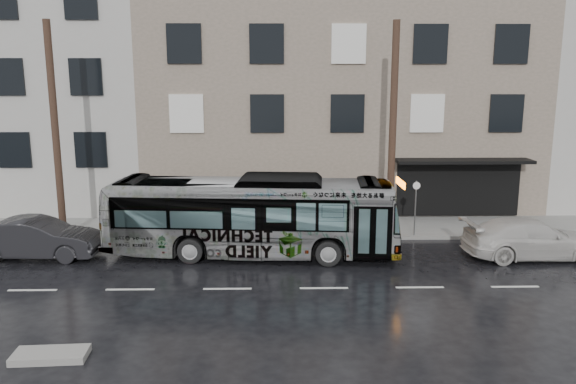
# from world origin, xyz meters

# --- Properties ---
(ground) EXTENTS (120.00, 120.00, 0.00)m
(ground) POSITION_xyz_m (0.00, 0.00, 0.00)
(ground) COLOR black
(ground) RESTS_ON ground
(sidewalk) EXTENTS (90.00, 3.60, 0.15)m
(sidewalk) POSITION_xyz_m (0.00, 4.90, 0.07)
(sidewalk) COLOR gray
(sidewalk) RESTS_ON ground
(building_taupe) EXTENTS (20.00, 12.00, 11.00)m
(building_taupe) POSITION_xyz_m (5.00, 12.70, 5.50)
(building_taupe) COLOR gray
(building_taupe) RESTS_ON ground
(utility_pole_front) EXTENTS (0.30, 0.30, 9.00)m
(utility_pole_front) POSITION_xyz_m (6.50, 3.30, 4.65)
(utility_pole_front) COLOR #402A20
(utility_pole_front) RESTS_ON sidewalk
(utility_pole_rear) EXTENTS (0.30, 0.30, 9.00)m
(utility_pole_rear) POSITION_xyz_m (-7.50, 3.30, 4.65)
(utility_pole_rear) COLOR #402A20
(utility_pole_rear) RESTS_ON sidewalk
(sign_post) EXTENTS (0.06, 0.06, 2.40)m
(sign_post) POSITION_xyz_m (7.60, 3.30, 1.35)
(sign_post) COLOR slate
(sign_post) RESTS_ON sidewalk
(bus) EXTENTS (11.49, 3.54, 3.15)m
(bus) POSITION_xyz_m (0.66, 1.14, 1.58)
(bus) COLOR #B2B2B2
(bus) RESTS_ON ground
(white_sedan) EXTENTS (5.32, 2.38, 1.52)m
(white_sedan) POSITION_xyz_m (11.49, 0.63, 0.76)
(white_sedan) COLOR #BCB9B3
(white_sedan) RESTS_ON ground
(dark_sedan) EXTENTS (4.79, 1.76, 1.57)m
(dark_sedan) POSITION_xyz_m (-7.61, 0.93, 0.78)
(dark_sedan) COLOR black
(dark_sedan) RESTS_ON ground
(slush_pile) EXTENTS (1.84, 0.90, 0.18)m
(slush_pile) POSITION_xyz_m (-3.99, -7.13, 0.09)
(slush_pile) COLOR gray
(slush_pile) RESTS_ON ground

